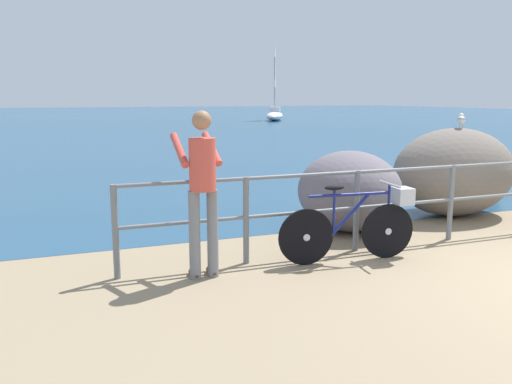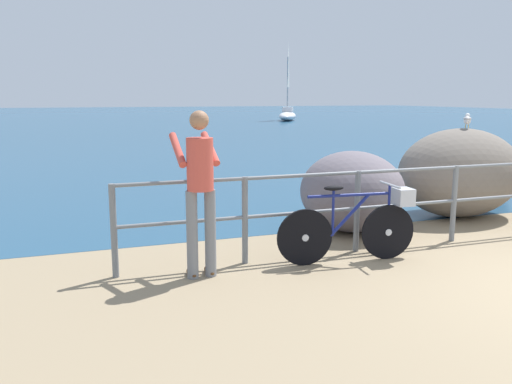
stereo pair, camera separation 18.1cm
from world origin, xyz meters
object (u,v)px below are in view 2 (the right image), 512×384
(breakwater_boulder_main, at_px, (460,173))
(breakwater_boulder_left, at_px, (352,191))
(person_at_railing, at_px, (200,186))
(breakwater_boulder_right, at_px, (490,180))
(seagull, at_px, (467,119))
(bicycle, at_px, (359,223))
(sailboat, at_px, (288,112))

(breakwater_boulder_main, height_order, breakwater_boulder_left, breakwater_boulder_main)
(person_at_railing, relative_size, breakwater_boulder_right, 1.91)
(breakwater_boulder_right, bearing_deg, person_at_railing, -157.73)
(breakwater_boulder_left, height_order, breakwater_boulder_right, breakwater_boulder_left)
(breakwater_boulder_right, bearing_deg, seagull, -145.19)
(bicycle, xyz_separation_m, person_at_railing, (-1.88, 0.09, 0.53))
(person_at_railing, height_order, seagull, person_at_railing)
(breakwater_boulder_main, xyz_separation_m, seagull, (0.06, -0.02, 0.85))
(bicycle, xyz_separation_m, sailboat, (13.29, 33.88, 0.24))
(person_at_railing, relative_size, seagull, 5.87)
(bicycle, height_order, person_at_railing, person_at_railing)
(bicycle, bearing_deg, person_at_railing, -176.93)
(breakwater_boulder_left, bearing_deg, seagull, 6.42)
(bicycle, xyz_separation_m, seagull, (2.80, 1.55, 1.09))
(bicycle, xyz_separation_m, breakwater_boulder_main, (2.74, 1.57, 0.25))
(breakwater_boulder_left, distance_m, breakwater_boulder_right, 3.99)
(breakwater_boulder_right, distance_m, seagull, 2.29)
(seagull, bearing_deg, breakwater_boulder_left, 136.30)
(person_at_railing, relative_size, breakwater_boulder_left, 1.17)
(breakwater_boulder_main, height_order, seagull, seagull)
(bicycle, xyz_separation_m, breakwater_boulder_right, (4.39, 2.65, -0.13))
(person_at_railing, xyz_separation_m, seagull, (4.68, 1.46, 0.57))
(sailboat, bearing_deg, seagull, 8.83)
(bicycle, height_order, breakwater_boulder_right, bicycle)
(person_at_railing, bearing_deg, breakwater_boulder_main, -73.69)
(person_at_railing, height_order, breakwater_boulder_main, person_at_railing)
(breakwater_boulder_left, bearing_deg, breakwater_boulder_main, 7.17)
(person_at_railing, bearing_deg, sailboat, -25.67)
(breakwater_boulder_main, distance_m, seagull, 0.85)
(bicycle, relative_size, breakwater_boulder_right, 1.82)
(seagull, bearing_deg, person_at_railing, 147.23)
(breakwater_boulder_main, height_order, sailboat, sailboat)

